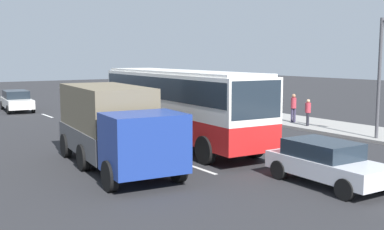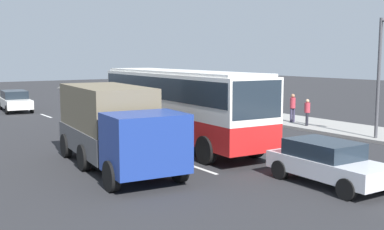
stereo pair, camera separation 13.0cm
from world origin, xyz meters
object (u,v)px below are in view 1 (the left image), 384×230
Objects in this scene: car_white_minivan at (17,100)px; pedestrian_at_crossing at (293,106)px; coach_bus at (178,99)px; cargo_truck at (113,125)px; car_silver_hatch at (326,162)px; pedestrian_near_curb at (308,111)px.

pedestrian_at_crossing reaches higher than car_white_minivan.
coach_bus is 5.17m from cargo_truck.
car_silver_hatch is (8.60, 0.17, -1.39)m from coach_bus.
car_silver_hatch is at bearing 160.75° from pedestrian_at_crossing.
coach_bus is 8.71m from car_silver_hatch.
pedestrian_near_curb is 1.54m from pedestrian_at_crossing.
car_white_minivan is 3.25× the size of pedestrian_near_curb.
pedestrian_at_crossing is at bearing 131.05° from pedestrian_near_curb.
car_silver_hatch is 13.47m from pedestrian_at_crossing.
coach_bus is at bearing -124.85° from pedestrian_near_curb.
coach_bus is at bearing 121.52° from pedestrian_at_crossing.
pedestrian_near_curb reaches higher than car_silver_hatch.
pedestrian_at_crossing is (16.64, 12.08, 0.33)m from car_white_minivan.
pedestrian_at_crossing is at bearing 102.33° from coach_bus.
car_silver_hatch is at bearing 43.05° from cargo_truck.
pedestrian_near_curb is (-2.58, 13.16, -0.57)m from cargo_truck.
car_silver_hatch is at bearing 11.91° from car_white_minivan.
pedestrian_near_curb is at bearing 93.03° from coach_bus.
coach_bus is 1.54× the size of cargo_truck.
car_white_minivan is (-18.13, -2.99, -1.32)m from coach_bus.
car_silver_hatch is 12.12m from pedestrian_near_curb.
cargo_truck is at bearing 128.98° from pedestrian_at_crossing.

